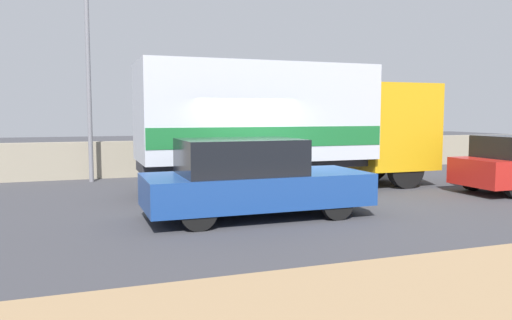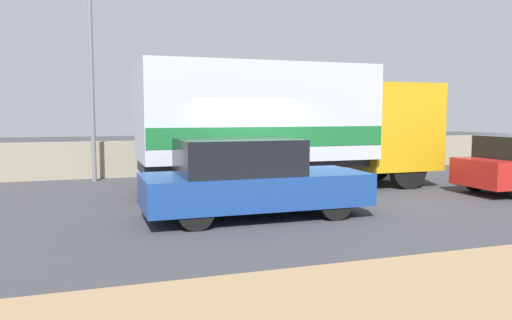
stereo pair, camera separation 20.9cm
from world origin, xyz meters
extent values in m
plane|color=#38383D|center=(0.00, 0.00, 0.00)|extent=(80.00, 80.00, 0.00)
cube|color=gray|center=(0.00, 6.87, 0.61)|extent=(60.00, 0.35, 1.21)
cylinder|color=slate|center=(-3.54, 6.02, 3.91)|extent=(0.14, 0.14, 7.82)
cube|color=gold|center=(4.91, 2.41, 1.75)|extent=(2.26, 2.11, 2.51)
cube|color=black|center=(6.02, 2.41, 2.25)|extent=(0.06, 1.79, 1.10)
cube|color=#2D2D33|center=(0.65, 2.41, 0.78)|extent=(6.26, 1.37, 0.25)
cube|color=silver|center=(0.65, 2.41, 2.18)|extent=(6.26, 2.49, 2.54)
cube|color=#19662D|center=(0.65, 2.41, 1.55)|extent=(6.23, 2.51, 0.51)
cylinder|color=black|center=(4.91, 3.29, 0.55)|extent=(1.09, 0.28, 1.09)
cylinder|color=black|center=(4.91, 1.52, 0.55)|extent=(1.09, 0.28, 1.09)
cylinder|color=black|center=(-1.07, 3.29, 0.55)|extent=(1.09, 0.28, 1.09)
cylinder|color=black|center=(-1.07, 1.52, 0.55)|extent=(1.09, 0.28, 1.09)
cylinder|color=black|center=(0.18, 3.29, 0.55)|extent=(1.09, 0.28, 1.09)
cylinder|color=black|center=(0.18, 1.52, 0.55)|extent=(1.09, 0.28, 1.09)
cube|color=navy|center=(-0.47, -0.81, 0.58)|extent=(4.59, 1.87, 0.65)
cube|color=black|center=(-0.84, -0.81, 1.26)|extent=(2.39, 1.72, 0.71)
cylinder|color=black|center=(0.95, 0.01, 0.34)|extent=(0.68, 0.20, 0.68)
cylinder|color=black|center=(0.95, -1.62, 0.34)|extent=(0.68, 0.20, 0.68)
cylinder|color=black|center=(-1.89, 0.01, 0.34)|extent=(0.68, 0.20, 0.68)
cylinder|color=black|center=(-1.89, -1.62, 0.34)|extent=(0.68, 0.20, 0.68)
cylinder|color=black|center=(6.43, 0.57, 0.32)|extent=(0.64, 0.20, 0.64)
camera|label=1|loc=(-3.92, -10.38, 2.12)|focal=35.00mm
camera|label=2|loc=(-3.72, -10.45, 2.12)|focal=35.00mm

